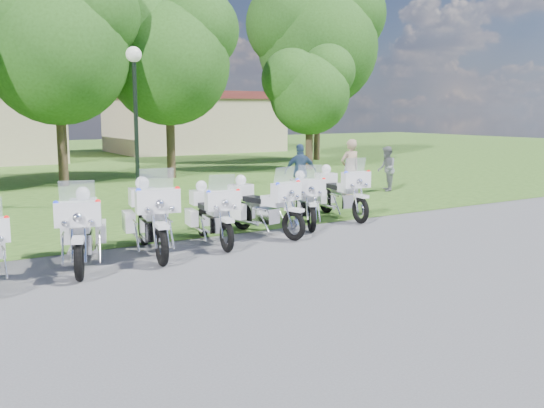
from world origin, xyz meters
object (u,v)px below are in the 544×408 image
motorcycle_3 (150,216)px  motorcycle_6 (305,199)px  motorcycle_4 (212,213)px  motorcycle_2 (82,228)px  lamp_post (135,89)px  motorcycle_5 (262,205)px  bystander_c (301,172)px  bystander_b (386,169)px  bystander_a (350,169)px  motorcycle_7 (340,192)px

motorcycle_3 → motorcycle_6: bearing=-158.2°
motorcycle_4 → motorcycle_2: bearing=18.6°
motorcycle_2 → lamp_post: lamp_post is taller
lamp_post → motorcycle_5: bearing=-77.0°
motorcycle_4 → bystander_c: bearing=-132.5°
motorcycle_4 → bystander_b: 9.94m
motorcycle_3 → bystander_b: (10.40, 4.57, 0.05)m
motorcycle_4 → bystander_b: bystander_b is taller
motorcycle_6 → bystander_a: size_ratio=1.13×
motorcycle_3 → bystander_b: motorcycle_3 is taller
motorcycle_4 → bystander_b: size_ratio=1.46×
motorcycle_6 → motorcycle_5: bearing=41.4°
motorcycle_6 → bystander_a: 4.76m
motorcycle_4 → motorcycle_5: size_ratio=0.97×
motorcycle_6 → bystander_b: bystander_b is taller
motorcycle_3 → bystander_b: bearing=-146.1°
motorcycle_6 → bystander_a: bearing=-117.7°
motorcycle_7 → lamp_post: bearing=-38.5°
motorcycle_7 → lamp_post: 6.48m
motorcycle_2 → bystander_c: bearing=-131.4°
motorcycle_2 → motorcycle_6: 5.90m
motorcycle_5 → bystander_a: bearing=-160.1°
bystander_c → motorcycle_6: bearing=78.2°
motorcycle_2 → motorcycle_3: (1.42, 0.32, 0.05)m
motorcycle_5 → bystander_c: bystander_c is taller
motorcycle_6 → bystander_a: (3.77, 2.88, 0.30)m
bystander_a → motorcycle_3: bearing=26.8°
bystander_a → bystander_c: bearing=-26.8°
motorcycle_5 → lamp_post: 5.89m
motorcycle_3 → motorcycle_5: motorcycle_3 is taller
motorcycle_2 → bystander_c: 9.49m
motorcycle_3 → motorcycle_5: (2.86, 0.45, -0.07)m
motorcycle_7 → bystander_c: bearing=-98.9°
motorcycle_5 → bystander_a: bystander_a is taller
motorcycle_6 → lamp_post: 6.01m
motorcycle_2 → bystander_a: (9.55, 4.10, 0.26)m
motorcycle_7 → bystander_b: size_ratio=1.54×
bystander_b → bystander_c: bystander_c is taller
bystander_b → motorcycle_4: bearing=-27.5°
motorcycle_5 → bystander_c: (3.86, 4.09, 0.21)m
motorcycle_5 → bystander_a: size_ratio=1.23×
motorcycle_6 → lamp_post: size_ratio=0.47×
motorcycle_5 → bystander_a: 6.23m
motorcycle_6 → motorcycle_7: motorcycle_7 is taller
motorcycle_5 → motorcycle_6: motorcycle_5 is taller
motorcycle_2 → motorcycle_3: 1.46m
motorcycle_4 → lamp_post: lamp_post is taller
lamp_post → motorcycle_4: bearing=-92.6°
motorcycle_7 → bystander_a: (2.35, 2.48, 0.27)m
motorcycle_2 → lamp_post: bearing=-100.3°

